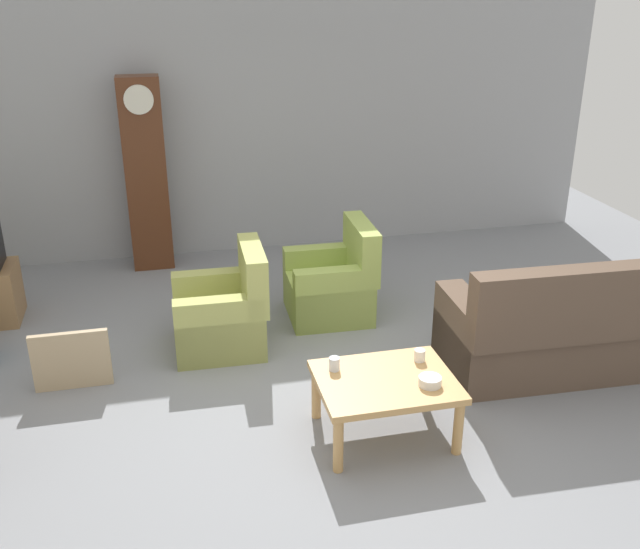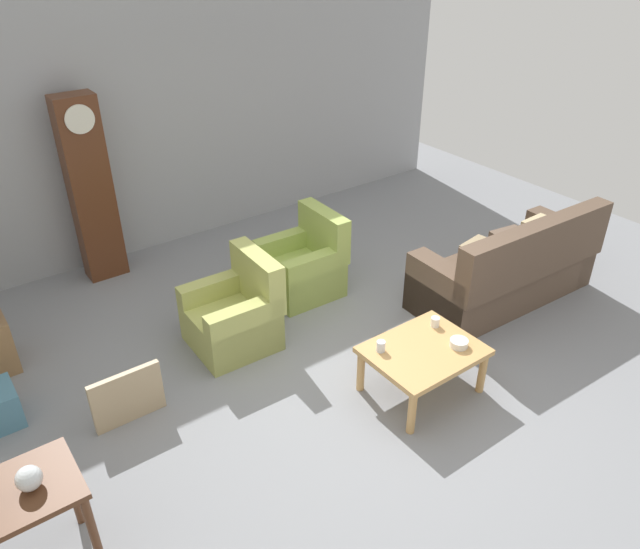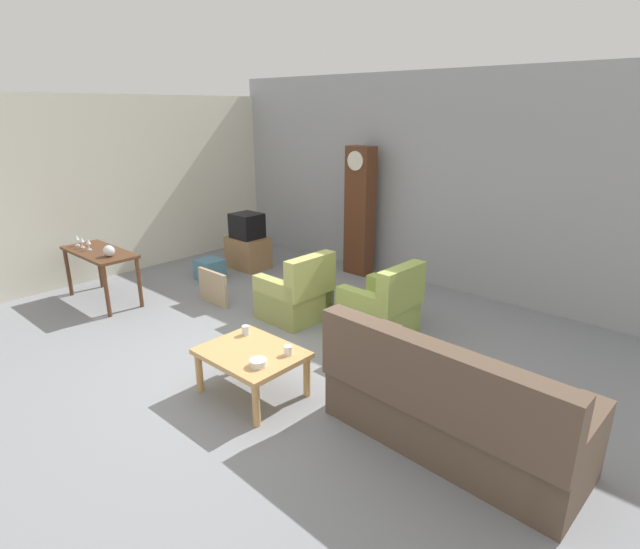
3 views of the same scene
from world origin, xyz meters
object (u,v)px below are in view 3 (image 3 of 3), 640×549
Objects in this scene: cup_blue_rimmed at (246,330)px; bowl_white_stacked at (258,363)px; armchair_olive_far at (382,310)px; wine_glass_tall at (77,239)px; couch_floral at (449,409)px; tv_stand_cabinet at (248,253)px; coffee_table_wood at (252,357)px; storage_box_blue at (210,269)px; armchair_olive_near at (296,297)px; grandfather_clock at (360,211)px; tv_crt at (247,226)px; console_table_dark at (100,258)px; wine_glass_mid at (82,241)px; framed_picture_leaning at (213,287)px; cup_white_porcelain at (288,350)px; wine_glass_short at (88,243)px; glass_dome_cloche at (109,251)px.

bowl_white_stacked is at bearing -30.60° from cup_blue_rimmed.
armchair_olive_far is 5.49× the size of wine_glass_tall.
couch_floral is 3.14× the size of tv_stand_cabinet.
storage_box_blue is (-3.14, 1.79, -0.23)m from coffee_table_wood.
armchair_olive_far is (1.09, 0.40, 0.00)m from armchair_olive_near.
tv_stand_cabinet is at bearing 90.39° from storage_box_blue.
armchair_olive_near is at bearing 159.32° from couch_floral.
wine_glass_tall is (-3.97, 0.10, 0.47)m from coffee_table_wood.
wine_glass_tall reaches higher than storage_box_blue.
storage_box_blue is at bearing -176.43° from armchair_olive_far.
grandfather_clock reaches higher than tv_crt.
console_table_dark is at bearing -102.16° from storage_box_blue.
wine_glass_tall is at bearing -169.78° from console_table_dark.
armchair_olive_far is 5.73× the size of wine_glass_mid.
tv_stand_cabinet is 1.13× the size of framed_picture_leaning.
wine_glass_mid reaches higher than tv_stand_cabinet.
framed_picture_leaning is at bearing 31.57° from wine_glass_tall.
coffee_table_wood is 6.03× the size of bowl_white_stacked.
coffee_table_wood is 10.73× the size of cup_white_porcelain.
wine_glass_short reaches higher than bowl_white_stacked.
bowl_white_stacked is at bearing -155.83° from couch_floral.
coffee_table_wood is at bearing -2.85° from glass_dome_cloche.
wine_glass_short is at bearing 2.05° from wine_glass_tall.
glass_dome_cloche is 0.70m from wine_glass_mid.
wine_glass_mid is (-5.61, -0.45, 0.51)m from couch_floral.
storage_box_blue is 2.48× the size of glass_dome_cloche.
grandfather_clock is at bearing 33.65° from tv_stand_cabinet.
wine_glass_tall reaches higher than console_table_dark.
tv_crt is 3.01× the size of bowl_white_stacked.
tv_stand_cabinet is 2.67m from wine_glass_mid.
armchair_olive_far is at bearing -10.74° from tv_stand_cabinet.
grandfather_clock is 4.00m from cup_white_porcelain.
coffee_table_wood is 2.00× the size of tv_crt.
grandfather_clock is at bearing 115.29° from bowl_white_stacked.
armchair_olive_near is at bearing 33.81° from glass_dome_cloche.
tv_crt is 1.79m from framed_picture_leaning.
couch_floral is 4.44× the size of tv_crt.
wine_glass_short is (0.36, 0.01, -0.00)m from wine_glass_tall.
couch_floral is 21.67× the size of cup_blue_rimmed.
wine_glass_mid is (-3.80, 0.10, 0.47)m from coffee_table_wood.
wine_glass_tall and wine_glass_short have the same top height.
cup_white_porcelain is (3.47, -2.43, -0.25)m from tv_crt.
tv_crt is at bearing -146.35° from grandfather_clock.
coffee_table_wood is at bearing -27.84° from framed_picture_leaning.
cup_blue_rimmed is at bearing -170.81° from couch_floral.
console_table_dark is at bearing -153.42° from armchair_olive_far.
couch_floral is at bearing -40.71° from armchair_olive_far.
wine_glass_short is (-3.88, 0.26, 0.37)m from bowl_white_stacked.
console_table_dark reaches higher than framed_picture_leaning.
couch_floral reaches higher than tv_stand_cabinet.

